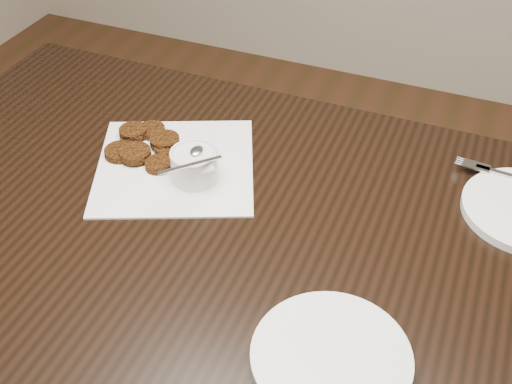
# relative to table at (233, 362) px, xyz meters

# --- Properties ---
(table) EXTENTS (1.42, 0.91, 0.75)m
(table) POSITION_rel_table_xyz_m (0.00, 0.00, 0.00)
(table) COLOR black
(table) RESTS_ON floor
(napkin) EXTENTS (0.39, 0.39, 0.00)m
(napkin) POSITION_rel_table_xyz_m (-0.17, 0.13, 0.38)
(napkin) COLOR white
(napkin) RESTS_ON table
(sauce_ramekin) EXTENTS (0.13, 0.13, 0.12)m
(sauce_ramekin) POSITION_rel_table_xyz_m (-0.12, 0.11, 0.44)
(sauce_ramekin) COLOR silver
(sauce_ramekin) RESTS_ON napkin
(patty_cluster) EXTENTS (0.22, 0.22, 0.02)m
(patty_cluster) POSITION_rel_table_xyz_m (-0.23, 0.15, 0.39)
(patty_cluster) COLOR #562C0B
(patty_cluster) RESTS_ON napkin
(plate_empty) EXTENTS (0.30, 0.30, 0.02)m
(plate_empty) POSITION_rel_table_xyz_m (0.24, -0.18, 0.38)
(plate_empty) COLOR white
(plate_empty) RESTS_ON table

